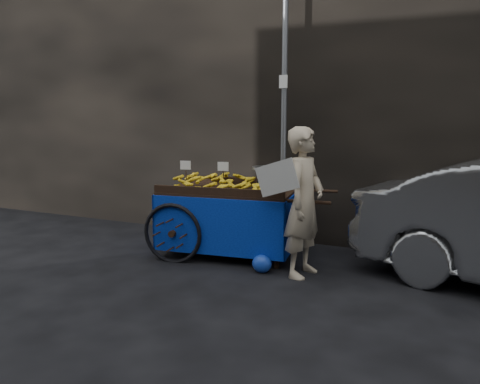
% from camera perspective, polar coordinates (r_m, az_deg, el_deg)
% --- Properties ---
extents(ground, '(80.00, 80.00, 0.00)m').
position_cam_1_polar(ground, '(6.05, -1.68, -9.34)').
color(ground, black).
rests_on(ground, ground).
extents(building_wall, '(13.50, 2.00, 5.00)m').
position_cam_1_polar(building_wall, '(8.05, 9.16, 13.29)').
color(building_wall, black).
rests_on(building_wall, ground).
extents(street_pole, '(0.12, 0.10, 4.00)m').
position_cam_1_polar(street_pole, '(6.81, 5.39, 9.92)').
color(street_pole, slate).
rests_on(street_pole, ground).
extents(banana_cart, '(2.58, 1.43, 1.34)m').
position_cam_1_polar(banana_cart, '(6.52, -1.72, -0.45)').
color(banana_cart, black).
rests_on(banana_cart, ground).
extents(vendor, '(0.83, 0.72, 1.81)m').
position_cam_1_polar(vendor, '(5.65, 7.82, -1.25)').
color(vendor, tan).
rests_on(vendor, ground).
extents(plastic_bag, '(0.25, 0.20, 0.22)m').
position_cam_1_polar(plastic_bag, '(5.88, 2.68, -8.74)').
color(plastic_bag, '#1639A9').
rests_on(plastic_bag, ground).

